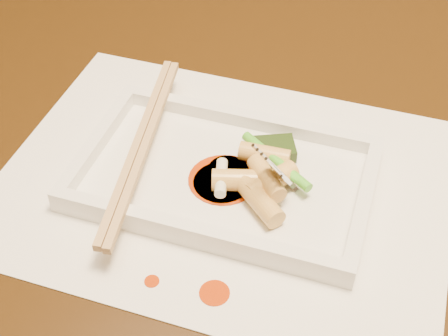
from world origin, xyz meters
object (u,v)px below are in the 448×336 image
(table, at_px, (314,200))
(chopstick_a, at_px, (138,142))
(fork, at_px, (313,116))
(plate_base, at_px, (224,179))
(placemat, at_px, (224,183))

(table, bearing_deg, chopstick_a, -147.13)
(fork, bearing_deg, plate_base, -165.58)
(placemat, height_order, chopstick_a, chopstick_a)
(plate_base, relative_size, fork, 1.86)
(table, height_order, fork, fork)
(table, relative_size, fork, 10.00)
(plate_base, xyz_separation_m, chopstick_a, (-0.08, 0.00, 0.02))
(chopstick_a, xyz_separation_m, fork, (0.15, 0.02, 0.06))
(table, height_order, plate_base, plate_base)
(chopstick_a, height_order, fork, fork)
(plate_base, relative_size, chopstick_a, 1.06)
(fork, bearing_deg, chopstick_a, -173.25)
(fork, bearing_deg, table, 88.94)
(placemat, relative_size, chopstick_a, 1.63)
(plate_base, bearing_deg, fork, 14.42)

